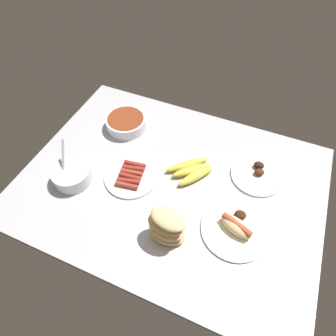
% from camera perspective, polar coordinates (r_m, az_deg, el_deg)
% --- Properties ---
extents(ground_plane, '(1.20, 0.90, 0.03)m').
position_cam_1_polar(ground_plane, '(1.22, 0.57, -3.09)').
color(ground_plane, '#B2B2B7').
extents(plate_sausages, '(0.22, 0.22, 0.03)m').
position_cam_1_polar(plate_sausages, '(1.22, -7.16, -1.53)').
color(plate_sausages, white).
rests_on(plate_sausages, ground_plane).
extents(bowl_chili, '(0.19, 0.19, 0.06)m').
position_cam_1_polar(bowl_chili, '(1.41, -8.13, 8.76)').
color(bowl_chili, white).
rests_on(bowl_chili, ground_plane).
extents(banana_bunch, '(0.20, 0.20, 0.04)m').
position_cam_1_polar(banana_bunch, '(1.22, 4.54, -0.45)').
color(banana_bunch, gold).
rests_on(banana_bunch, ground_plane).
extents(plate_hotdog_assembled, '(0.25, 0.25, 0.06)m').
position_cam_1_polar(plate_hotdog_assembled, '(1.11, 12.99, -11.19)').
color(plate_hotdog_assembled, white).
rests_on(plate_hotdog_assembled, ground_plane).
extents(plate_grilled_meat, '(0.21, 0.21, 0.04)m').
position_cam_1_polar(plate_grilled_meat, '(1.28, 16.89, -1.12)').
color(plate_grilled_meat, white).
rests_on(plate_grilled_meat, ground_plane).
extents(bread_stack, '(0.14, 0.10, 0.14)m').
position_cam_1_polar(bread_stack, '(1.02, -0.23, -11.30)').
color(bread_stack, tan).
rests_on(bread_stack, ground_plane).
extents(bowl_coleslaw, '(0.15, 0.15, 0.16)m').
position_cam_1_polar(bowl_coleslaw, '(1.25, -18.18, -1.22)').
color(bowl_coleslaw, silver).
rests_on(bowl_coleslaw, ground_plane).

